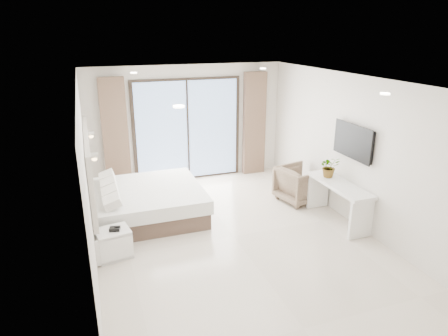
{
  "coord_description": "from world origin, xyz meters",
  "views": [
    {
      "loc": [
        -2.21,
        -5.8,
        3.43
      ],
      "look_at": [
        -0.03,
        0.4,
        1.14
      ],
      "focal_mm": 32.0,
      "sensor_mm": 36.0,
      "label": 1
    }
  ],
  "objects_px": {
    "bed": "(147,202)",
    "armchair": "(299,182)",
    "console_desk": "(339,194)",
    "nightstand": "(114,243)"
  },
  "relations": [
    {
      "from": "nightstand",
      "to": "console_desk",
      "type": "distance_m",
      "value": 4.07
    },
    {
      "from": "console_desk",
      "to": "armchair",
      "type": "height_order",
      "value": "armchair"
    },
    {
      "from": "bed",
      "to": "console_desk",
      "type": "distance_m",
      "value": 3.62
    },
    {
      "from": "bed",
      "to": "nightstand",
      "type": "height_order",
      "value": "bed"
    },
    {
      "from": "armchair",
      "to": "console_desk",
      "type": "bearing_deg",
      "value": 177.38
    },
    {
      "from": "bed",
      "to": "nightstand",
      "type": "bearing_deg",
      "value": -119.6
    },
    {
      "from": "bed",
      "to": "armchair",
      "type": "xyz_separation_m",
      "value": [
        3.14,
        -0.3,
        0.11
      ]
    },
    {
      "from": "bed",
      "to": "console_desk",
      "type": "bearing_deg",
      "value": -22.75
    },
    {
      "from": "bed",
      "to": "nightstand",
      "type": "distance_m",
      "value": 1.48
    },
    {
      "from": "nightstand",
      "to": "armchair",
      "type": "xyz_separation_m",
      "value": [
        3.87,
        0.99,
        0.17
      ]
    }
  ]
}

